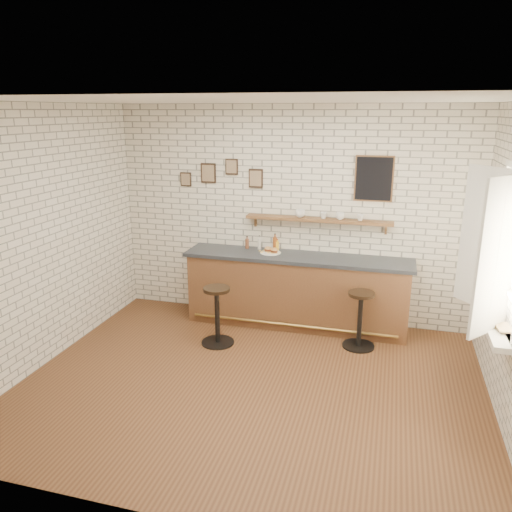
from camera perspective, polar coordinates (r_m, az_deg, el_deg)
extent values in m
plane|color=brown|center=(5.71, -0.48, -14.33)|extent=(5.00, 5.00, 0.00)
cube|color=brown|center=(6.97, 4.65, -4.14)|extent=(3.00, 0.58, 0.96)
cube|color=#2D333A|center=(6.81, 4.75, -0.16)|extent=(3.10, 0.62, 0.05)
cylinder|color=olive|center=(6.81, 4.06, -7.90)|extent=(2.79, 0.04, 0.04)
cylinder|color=white|center=(6.90, 1.67, 0.39)|extent=(0.28, 0.28, 0.01)
cylinder|color=#EFC954|center=(6.90, 2.11, 0.46)|extent=(0.05, 0.05, 0.00)
cylinder|color=#EFC954|center=(6.89, 1.86, 0.42)|extent=(0.05, 0.05, 0.00)
cylinder|color=#EFC954|center=(6.99, 1.02, 0.67)|extent=(0.06, 0.06, 0.00)
cylinder|color=#EFC954|center=(6.93, 1.99, 0.53)|extent=(0.06, 0.06, 0.00)
cylinder|color=#EFC954|center=(6.89, 0.68, 0.44)|extent=(0.06, 0.06, 0.00)
cylinder|color=#EFC954|center=(6.88, 2.19, 0.42)|extent=(0.04, 0.04, 0.00)
cylinder|color=#EFC954|center=(6.85, 1.44, 0.33)|extent=(0.05, 0.05, 0.00)
cylinder|color=#EFC954|center=(6.87, 0.66, 0.39)|extent=(0.04, 0.04, 0.00)
cylinder|color=#EFC954|center=(6.96, 0.45, 0.60)|extent=(0.05, 0.05, 0.00)
cylinder|color=#EFC954|center=(6.85, 1.83, 0.33)|extent=(0.06, 0.06, 0.00)
cylinder|color=#EFC954|center=(6.94, 0.82, 0.57)|extent=(0.04, 0.04, 0.00)
cylinder|color=brown|center=(7.12, -1.02, 1.43)|extent=(0.05, 0.05, 0.14)
cylinder|color=brown|center=(7.10, -1.03, 2.08)|extent=(0.02, 0.02, 0.03)
cylinder|color=black|center=(7.10, -1.03, 2.24)|extent=(0.02, 0.02, 0.01)
cylinder|color=beige|center=(7.07, 0.40, 1.39)|extent=(0.05, 0.05, 0.15)
cylinder|color=beige|center=(7.05, 0.40, 2.13)|extent=(0.02, 0.02, 0.03)
cylinder|color=black|center=(7.04, 0.40, 2.32)|extent=(0.02, 0.02, 0.01)
cylinder|color=brown|center=(7.02, 2.18, 1.40)|extent=(0.06, 0.06, 0.19)
cylinder|color=brown|center=(6.99, 2.19, 2.32)|extent=(0.02, 0.02, 0.04)
cylinder|color=black|center=(6.98, 2.19, 2.54)|extent=(0.02, 0.02, 0.01)
cylinder|color=yellow|center=(7.02, 2.43, 1.15)|extent=(0.05, 0.05, 0.13)
cylinder|color=yellow|center=(7.00, 2.43, 1.76)|extent=(0.02, 0.02, 0.03)
cylinder|color=maroon|center=(6.99, 2.44, 1.91)|extent=(0.03, 0.03, 0.01)
cylinder|color=black|center=(6.60, -4.38, -9.79)|extent=(0.42, 0.42, 0.02)
cylinder|color=black|center=(6.45, -4.45, -6.91)|extent=(0.06, 0.06, 0.70)
cylinder|color=black|center=(6.31, -4.53, -3.81)|extent=(0.42, 0.42, 0.04)
cylinder|color=black|center=(6.62, 11.60, -10.01)|extent=(0.41, 0.41, 0.02)
cylinder|color=black|center=(6.47, 11.78, -7.24)|extent=(0.06, 0.06, 0.68)
cylinder|color=black|center=(6.34, 11.96, -4.26)|extent=(0.40, 0.40, 0.04)
cube|color=brown|center=(6.84, 7.11, 4.13)|extent=(2.00, 0.18, 0.04)
cube|color=brown|center=(7.10, -0.04, 4.06)|extent=(0.03, 0.04, 0.16)
cube|color=brown|center=(6.86, 14.63, 3.08)|extent=(0.03, 0.04, 0.16)
imported|color=white|center=(6.86, 5.07, 4.86)|extent=(0.14, 0.14, 0.11)
imported|color=white|center=(6.82, 7.73, 4.61)|extent=(0.11, 0.11, 0.09)
imported|color=white|center=(6.79, 9.60, 4.52)|extent=(0.17, 0.17, 0.09)
imported|color=white|center=(6.77, 11.82, 4.32)|extent=(0.11, 0.11, 0.08)
cube|color=black|center=(7.22, -5.46, 9.42)|extent=(0.22, 0.02, 0.28)
cube|color=black|center=(7.09, -2.79, 10.16)|extent=(0.18, 0.02, 0.22)
cube|color=black|center=(7.01, -0.02, 8.87)|extent=(0.20, 0.02, 0.26)
cube|color=black|center=(7.36, -8.02, 8.68)|extent=(0.16, 0.02, 0.20)
cube|color=black|center=(6.76, 13.32, 8.59)|extent=(0.46, 0.02, 0.56)
cube|color=white|center=(5.51, 25.41, -6.74)|extent=(0.20, 1.35, 0.06)
cube|color=white|center=(5.52, 26.13, -6.78)|extent=(0.05, 1.30, 0.06)
cube|color=white|center=(5.87, 26.04, 2.25)|extent=(0.05, 0.06, 1.50)
cube|color=white|center=(4.98, 26.09, -0.02)|extent=(0.40, 0.46, 1.46)
cube|color=white|center=(5.55, 25.05, 1.66)|extent=(0.40, 0.46, 1.46)
imported|color=tan|center=(5.25, 25.70, -7.39)|extent=(0.23, 0.27, 0.02)
imported|color=tan|center=(5.22, 25.78, -7.33)|extent=(0.19, 0.24, 0.02)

